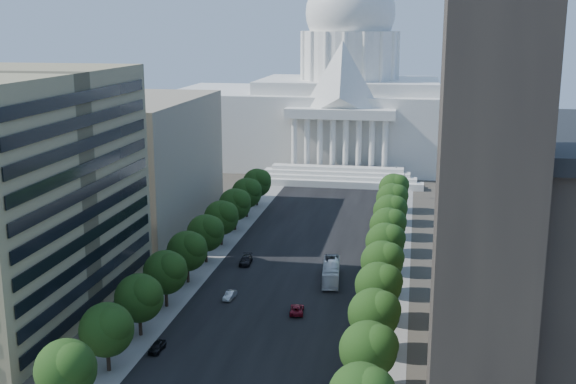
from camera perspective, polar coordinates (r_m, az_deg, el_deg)
The scene contains 34 objects.
road_asphalt at distance 161.54m, azimuth 1.49°, elevation -3.90°, with size 30.00×260.00×0.01m, color black.
sidewalk_left at distance 165.30m, azimuth -5.04°, elevation -3.55°, with size 8.00×260.00×0.02m, color gray.
sidewalk_right at distance 159.96m, azimuth 8.26°, elevation -4.21°, with size 8.00×260.00×0.02m, color gray.
capitol at distance 250.19m, azimuth 4.80°, elevation 6.82°, with size 120.00×56.00×73.00m.
office_block_left_far at distance 180.43m, azimuth -13.25°, elevation 2.47°, with size 38.00×52.00×30.00m, color gray.
tree_l_a at distance 94.18m, azimuth -17.04°, elevation -13.18°, with size 7.79×7.60×9.97m.
tree_l_b at distance 103.94m, azimuth -14.02°, elevation -10.42°, with size 7.79×7.60×9.97m.
tree_l_c at distance 114.13m, azimuth -11.57°, elevation -8.12°, with size 7.79×7.60×9.97m.
tree_l_d at distance 124.64m, azimuth -9.55°, elevation -6.19°, with size 7.79×7.60×9.97m.
tree_l_e at distance 135.40m, azimuth -7.86°, elevation -4.55°, with size 7.79×7.60×9.97m.
tree_l_f at distance 146.35m, azimuth -6.43°, elevation -3.16°, with size 7.79×7.60×9.97m.
tree_l_g at distance 157.45m, azimuth -5.20°, elevation -1.96°, with size 7.79×7.60×9.97m.
tree_l_h at distance 168.68m, azimuth -4.14°, elevation -0.92°, with size 7.79×7.60×9.97m.
tree_l_i at distance 180.01m, azimuth -3.21°, elevation -0.00°, with size 7.79×7.60×9.97m.
tree_l_j at distance 191.42m, azimuth -2.39°, elevation 0.80°, with size 7.79×7.60×9.97m.
tree_r_b at distance 95.82m, azimuth 6.55°, elevation -12.19°, with size 7.79×7.60×9.97m.
tree_r_c at distance 106.79m, azimuth 6.97°, elevation -9.46°, with size 7.79×7.60×9.97m.
tree_r_d at distance 117.95m, azimuth 7.30°, elevation -7.24°, with size 7.79×7.60×9.97m.
tree_r_e at distance 129.27m, azimuth 7.58°, elevation -5.41°, with size 7.79×7.60×9.97m.
tree_r_f at distance 140.70m, azimuth 7.81°, elevation -3.87°, with size 7.79×7.60×9.97m.
tree_r_g at distance 152.21m, azimuth 8.00°, elevation -2.56°, with size 7.79×7.60×9.97m.
tree_r_h at distance 163.80m, azimuth 8.17°, elevation -1.44°, with size 7.79×7.60×9.97m.
tree_r_i at distance 175.44m, azimuth 8.32°, elevation -0.47°, with size 7.79×7.60×9.97m.
tree_r_j at distance 187.13m, azimuth 8.44°, elevation 0.38°, with size 7.79×7.60×9.97m.
streetlight_b at distance 106.23m, azimuth 7.79°, elevation -9.98°, with size 2.61×0.44×9.00m.
streetlight_c at distance 129.61m, azimuth 8.27°, elevation -5.67°, with size 2.61×0.44×9.00m.
streetlight_d at distance 153.50m, azimuth 8.60°, elevation -2.70°, with size 2.61×0.44×9.00m.
streetlight_e at distance 177.69m, azimuth 8.84°, elevation -0.53°, with size 2.61×0.44×9.00m.
streetlight_f at distance 202.08m, azimuth 9.02°, elevation 1.12°, with size 2.61×0.44×9.00m.
car_dark_a at distance 110.88m, azimuth -10.30°, elevation -11.94°, with size 1.65×4.10×1.40m, color black.
car_silver at distance 128.73m, azimuth -4.62°, elevation -8.15°, with size 1.41×4.05×1.34m, color #B1B4BA.
car_red at distance 122.36m, azimuth 0.71°, elevation -9.26°, with size 2.24×4.87×1.35m, color maroon.
car_dark_b at distance 146.42m, azimuth -3.36°, elevation -5.41°, with size 2.21×5.42×1.57m, color black.
city_bus at distance 136.81m, azimuth 3.42°, elevation -6.32°, with size 2.99×12.78×3.56m, color silver.
Camera 1 is at (22.87, -62.76, 47.29)m, focal length 45.00 mm.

